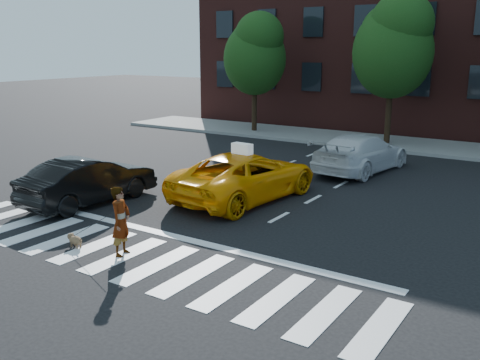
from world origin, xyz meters
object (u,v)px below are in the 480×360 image
object	(u,v)px
tree_mid	(394,42)
white_suv	(361,153)
woman	(121,221)
taxi	(246,176)
dog	(75,240)
tree_left	(255,51)
black_sedan	(89,181)

from	to	relation	value
tree_mid	white_suv	bearing A→B (deg)	-81.55
woman	tree_mid	bearing A→B (deg)	-17.29
taxi	white_suv	bearing A→B (deg)	-100.10
white_suv	woman	distance (m)	11.25
dog	tree_left	bearing A→B (deg)	114.45
white_suv	taxi	bearing A→B (deg)	80.40
tree_left	taxi	xyz separation A→B (m)	(6.74, -11.48, -3.70)
white_suv	tree_mid	bearing A→B (deg)	-75.10
woman	dog	world-z (taller)	woman
woman	taxi	bearing A→B (deg)	-13.58
taxi	woman	bearing A→B (deg)	97.66
black_sedan	white_suv	world-z (taller)	white_suv
taxi	dog	xyz separation A→B (m)	(-1.15, -5.77, -0.56)
white_suv	tree_left	bearing A→B (deg)	-28.43
taxi	black_sedan	world-z (taller)	taxi
taxi	dog	size ratio (longest dim) A/B	9.67
white_suv	woman	xyz separation A→B (m)	(-1.46, -11.15, 0.08)
black_sedan	taxi	bearing A→B (deg)	-137.97
tree_mid	taxi	world-z (taller)	tree_mid
tree_left	woman	size ratio (longest dim) A/B	4.03
taxi	black_sedan	size ratio (longest dim) A/B	1.23
white_suv	black_sedan	bearing A→B (deg)	64.78
taxi	white_suv	size ratio (longest dim) A/B	1.06
tree_mid	taxi	bearing A→B (deg)	-93.79
tree_left	black_sedan	distance (m)	15.27
tree_mid	black_sedan	bearing A→B (deg)	-107.17
woman	tree_left	bearing A→B (deg)	6.84
tree_left	tree_mid	bearing A→B (deg)	-0.00
woman	white_suv	bearing A→B (deg)	-22.75
white_suv	dog	bearing A→B (deg)	82.78
tree_left	taxi	bearing A→B (deg)	-59.58
taxi	tree_mid	bearing A→B (deg)	-87.83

